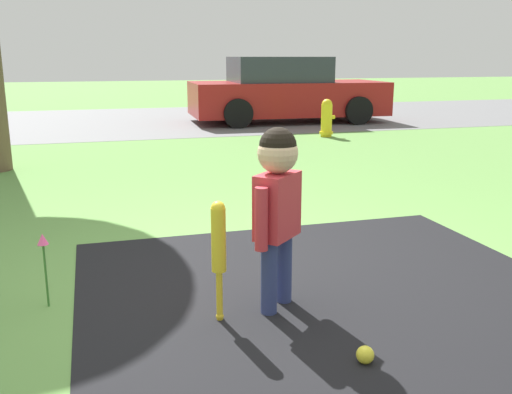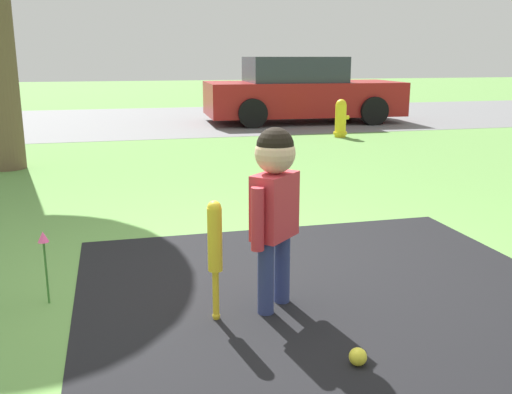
% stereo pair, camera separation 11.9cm
% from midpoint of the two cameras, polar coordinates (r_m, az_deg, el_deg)
% --- Properties ---
extents(ground_plane, '(60.00, 60.00, 0.00)m').
position_cam_midpoint_polar(ground_plane, '(3.53, -1.21, -8.45)').
color(ground_plane, '#5B8C42').
extents(street_strip, '(40.00, 6.00, 0.01)m').
position_cam_midpoint_polar(street_strip, '(12.58, -10.90, 7.54)').
color(street_strip, slate).
rests_on(street_strip, ground).
extents(child, '(0.31, 0.30, 0.99)m').
position_cam_midpoint_polar(child, '(2.98, 3.03, 0.33)').
color(child, navy).
rests_on(child, ground).
extents(baseball_bat, '(0.07, 0.07, 0.64)m').
position_cam_midpoint_polar(baseball_bat, '(2.90, -2.96, -4.72)').
color(baseball_bat, yellow).
rests_on(baseball_bat, ground).
extents(sports_ball, '(0.08, 0.08, 0.08)m').
position_cam_midpoint_polar(sports_ball, '(2.68, 11.45, -15.40)').
color(sports_ball, yellow).
rests_on(sports_ball, ground).
extents(fire_hydrant, '(0.26, 0.23, 0.64)m').
position_cam_midpoint_polar(fire_hydrant, '(9.88, 8.82, 7.76)').
color(fire_hydrant, yellow).
rests_on(fire_hydrant, ground).
extents(parked_car, '(4.06, 2.03, 1.33)m').
position_cam_midpoint_polar(parked_car, '(12.08, 4.77, 10.42)').
color(parked_car, maroon).
rests_on(parked_car, ground).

